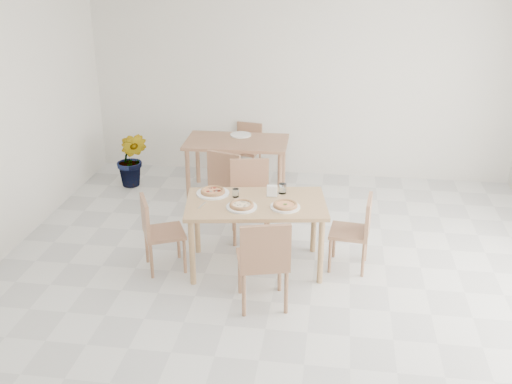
# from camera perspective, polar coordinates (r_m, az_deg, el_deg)

# --- Properties ---
(main_table) EXTENTS (1.53, 1.02, 0.75)m
(main_table) POSITION_cam_1_polar(r_m,az_deg,el_deg) (6.13, 0.00, -1.73)
(main_table) COLOR tan
(main_table) RESTS_ON ground
(chair_south) EXTENTS (0.56, 0.56, 0.92)m
(chair_south) POSITION_cam_1_polar(r_m,az_deg,el_deg) (5.50, 0.74, -6.30)
(chair_south) COLOR #9D6F4E
(chair_south) RESTS_ON ground
(chair_north) EXTENTS (0.53, 0.53, 0.90)m
(chair_north) POSITION_cam_1_polar(r_m,az_deg,el_deg) (6.88, -0.56, -0.14)
(chair_north) COLOR #9D6F4E
(chair_north) RESTS_ON ground
(chair_west) EXTENTS (0.53, 0.53, 0.81)m
(chair_west) POSITION_cam_1_polar(r_m,az_deg,el_deg) (6.26, -9.46, -3.46)
(chair_west) COLOR #9D6F4E
(chair_west) RESTS_ON ground
(chair_east) EXTENTS (0.44, 0.44, 0.81)m
(chair_east) POSITION_cam_1_polar(r_m,az_deg,el_deg) (6.29, 9.61, -3.37)
(chair_east) COLOR #9D6F4E
(chair_east) RESTS_ON ground
(plate_margherita) EXTENTS (0.30, 0.30, 0.02)m
(plate_margherita) POSITION_cam_1_polar(r_m,az_deg,el_deg) (5.97, 2.80, -1.43)
(plate_margherita) COLOR white
(plate_margherita) RESTS_ON main_table
(plate_mushroom) EXTENTS (0.31, 0.31, 0.02)m
(plate_mushroom) POSITION_cam_1_polar(r_m,az_deg,el_deg) (5.96, -1.38, -1.43)
(plate_mushroom) COLOR white
(plate_mushroom) RESTS_ON main_table
(plate_pepperoni) EXTENTS (0.34, 0.34, 0.02)m
(plate_pepperoni) POSITION_cam_1_polar(r_m,az_deg,el_deg) (6.30, -4.13, -0.11)
(plate_pepperoni) COLOR white
(plate_pepperoni) RESTS_ON main_table
(pizza_margherita) EXTENTS (0.30, 0.30, 0.03)m
(pizza_margherita) POSITION_cam_1_polar(r_m,az_deg,el_deg) (5.96, 2.80, -1.23)
(pizza_margherita) COLOR tan
(pizza_margherita) RESTS_ON plate_margherita
(pizza_mushroom) EXTENTS (0.28, 0.28, 0.03)m
(pizza_mushroom) POSITION_cam_1_polar(r_m,az_deg,el_deg) (5.96, -1.38, -1.23)
(pizza_mushroom) COLOR tan
(pizza_mushroom) RESTS_ON plate_mushroom
(pizza_pepperoni) EXTENTS (0.27, 0.27, 0.03)m
(pizza_pepperoni) POSITION_cam_1_polar(r_m,az_deg,el_deg) (6.29, -4.14, 0.08)
(pizza_pepperoni) COLOR tan
(pizza_pepperoni) RESTS_ON plate_pepperoni
(tumbler_a) EXTENTS (0.07, 0.07, 0.09)m
(tumbler_a) POSITION_cam_1_polar(r_m,az_deg,el_deg) (6.20, -1.95, -0.09)
(tumbler_a) COLOR white
(tumbler_a) RESTS_ON main_table
(tumbler_b) EXTENTS (0.08, 0.08, 0.11)m
(tumbler_b) POSITION_cam_1_polar(r_m,az_deg,el_deg) (6.29, 2.54, 0.33)
(tumbler_b) COLOR white
(tumbler_b) RESTS_ON main_table
(napkin_holder) EXTENTS (0.11, 0.06, 0.13)m
(napkin_holder) POSITION_cam_1_polar(r_m,az_deg,el_deg) (6.19, 1.53, 0.05)
(napkin_holder) COLOR silver
(napkin_holder) RESTS_ON main_table
(fork_a) EXTENTS (0.03, 0.20, 0.01)m
(fork_a) POSITION_cam_1_polar(r_m,az_deg,el_deg) (6.36, 2.28, 0.10)
(fork_a) COLOR silver
(fork_a) RESTS_ON main_table
(fork_b) EXTENTS (0.05, 0.17, 0.01)m
(fork_b) POSITION_cam_1_polar(r_m,az_deg,el_deg) (6.03, -5.19, -1.29)
(fork_b) COLOR silver
(fork_b) RESTS_ON main_table
(second_table) EXTENTS (1.37, 0.81, 0.75)m
(second_table) POSITION_cam_1_polar(r_m,az_deg,el_deg) (8.02, -1.86, 4.28)
(second_table) COLOR #9D6F4E
(second_table) RESTS_ON ground
(chair_back_s) EXTENTS (0.55, 0.55, 0.89)m
(chair_back_s) POSITION_cam_1_polar(r_m,az_deg,el_deg) (7.34, -2.63, 1.28)
(chair_back_s) COLOR #9D6F4E
(chair_back_s) RESTS_ON ground
(chair_back_n) EXTENTS (0.44, 0.44, 0.77)m
(chair_back_n) POSITION_cam_1_polar(r_m,az_deg,el_deg) (8.74, -0.82, 4.42)
(chair_back_n) COLOR #9D6F4E
(chair_back_n) RESTS_ON ground
(plate_empty) EXTENTS (0.29, 0.29, 0.02)m
(plate_empty) POSITION_cam_1_polar(r_m,az_deg,el_deg) (8.20, -1.47, 5.47)
(plate_empty) COLOR white
(plate_empty) RESTS_ON second_table
(potted_plant) EXTENTS (0.45, 0.37, 0.80)m
(potted_plant) POSITION_cam_1_polar(r_m,az_deg,el_deg) (8.51, -11.73, 3.08)
(potted_plant) COLOR #227123
(potted_plant) RESTS_ON ground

